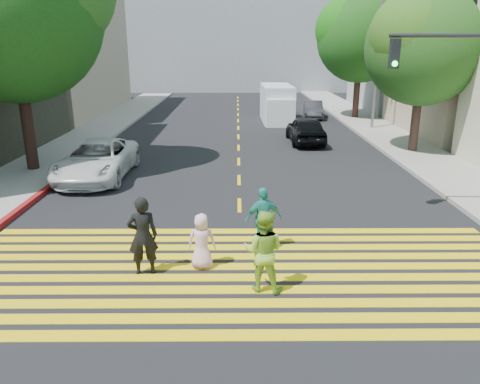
{
  "coord_description": "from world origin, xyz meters",
  "views": [
    {
      "loc": [
        -0.07,
        -8.47,
        5.01
      ],
      "look_at": [
        0.0,
        3.0,
        1.4
      ],
      "focal_mm": 35.0,
      "sensor_mm": 36.0,
      "label": 1
    }
  ],
  "objects_px": {
    "pedestrian_woman": "(264,251)",
    "dark_car_parked": "(313,109)",
    "tree_right_near": "(425,41)",
    "pedestrian_child": "(202,241)",
    "tree_right_far": "(362,33)",
    "silver_car": "(276,102)",
    "white_van": "(277,105)",
    "dark_car_near": "(306,129)",
    "white_sedan": "(97,160)",
    "tree_left": "(14,3)",
    "pedestrian_extra": "(263,219)",
    "pedestrian_man": "(143,236)"
  },
  "relations": [
    {
      "from": "pedestrian_woman",
      "to": "dark_car_parked",
      "type": "relative_size",
      "value": 0.49
    },
    {
      "from": "tree_right_near",
      "to": "pedestrian_child",
      "type": "xyz_separation_m",
      "value": [
        -9.39,
        -12.27,
        -4.53
      ]
    },
    {
      "from": "tree_right_far",
      "to": "silver_car",
      "type": "bearing_deg",
      "value": 137.02
    },
    {
      "from": "tree_right_near",
      "to": "white_van",
      "type": "relative_size",
      "value": 1.48
    },
    {
      "from": "dark_car_near",
      "to": "silver_car",
      "type": "relative_size",
      "value": 0.98
    },
    {
      "from": "tree_right_far",
      "to": "white_sedan",
      "type": "xyz_separation_m",
      "value": [
        -13.95,
        -15.4,
        -5.05
      ]
    },
    {
      "from": "dark_car_near",
      "to": "silver_car",
      "type": "bearing_deg",
      "value": -89.51
    },
    {
      "from": "tree_right_near",
      "to": "tree_right_far",
      "type": "bearing_deg",
      "value": 90.56
    },
    {
      "from": "pedestrian_child",
      "to": "silver_car",
      "type": "bearing_deg",
      "value": -97.14
    },
    {
      "from": "pedestrian_child",
      "to": "white_sedan",
      "type": "height_order",
      "value": "white_sedan"
    },
    {
      "from": "tree_left",
      "to": "pedestrian_child",
      "type": "height_order",
      "value": "tree_left"
    },
    {
      "from": "dark_car_near",
      "to": "dark_car_parked",
      "type": "distance_m",
      "value": 9.27
    },
    {
      "from": "tree_left",
      "to": "white_sedan",
      "type": "height_order",
      "value": "tree_left"
    },
    {
      "from": "pedestrian_extra",
      "to": "silver_car",
      "type": "height_order",
      "value": "pedestrian_extra"
    },
    {
      "from": "tree_right_near",
      "to": "dark_car_near",
      "type": "height_order",
      "value": "tree_right_near"
    },
    {
      "from": "tree_left",
      "to": "pedestrian_woman",
      "type": "bearing_deg",
      "value": -47.98
    },
    {
      "from": "pedestrian_extra",
      "to": "pedestrian_man",
      "type": "bearing_deg",
      "value": 9.27
    },
    {
      "from": "pedestrian_woman",
      "to": "pedestrian_extra",
      "type": "bearing_deg",
      "value": -79.34
    },
    {
      "from": "tree_left",
      "to": "dark_car_near",
      "type": "relative_size",
      "value": 2.26
    },
    {
      "from": "pedestrian_extra",
      "to": "tree_left",
      "type": "bearing_deg",
      "value": -57.11
    },
    {
      "from": "pedestrian_child",
      "to": "pedestrian_extra",
      "type": "bearing_deg",
      "value": -143.12
    },
    {
      "from": "pedestrian_child",
      "to": "dark_car_parked",
      "type": "bearing_deg",
      "value": -103.88
    },
    {
      "from": "tree_left",
      "to": "pedestrian_extra",
      "type": "bearing_deg",
      "value": -40.71
    },
    {
      "from": "white_sedan",
      "to": "white_van",
      "type": "relative_size",
      "value": 1.01
    },
    {
      "from": "tree_right_near",
      "to": "pedestrian_child",
      "type": "bearing_deg",
      "value": -127.43
    },
    {
      "from": "tree_right_near",
      "to": "white_van",
      "type": "height_order",
      "value": "tree_right_near"
    },
    {
      "from": "tree_left",
      "to": "pedestrian_woman",
      "type": "distance_m",
      "value": 14.41
    },
    {
      "from": "dark_car_parked",
      "to": "tree_left",
      "type": "bearing_deg",
      "value": -127.1
    },
    {
      "from": "pedestrian_extra",
      "to": "dark_car_parked",
      "type": "relative_size",
      "value": 0.45
    },
    {
      "from": "tree_right_near",
      "to": "dark_car_near",
      "type": "relative_size",
      "value": 1.8
    },
    {
      "from": "tree_right_near",
      "to": "pedestrian_woman",
      "type": "height_order",
      "value": "tree_right_near"
    },
    {
      "from": "pedestrian_child",
      "to": "pedestrian_extra",
      "type": "relative_size",
      "value": 0.82
    },
    {
      "from": "silver_car",
      "to": "dark_car_parked",
      "type": "relative_size",
      "value": 1.2
    },
    {
      "from": "pedestrian_woman",
      "to": "white_van",
      "type": "relative_size",
      "value": 0.34
    },
    {
      "from": "tree_right_far",
      "to": "pedestrian_child",
      "type": "height_order",
      "value": "tree_right_far"
    },
    {
      "from": "dark_car_near",
      "to": "silver_car",
      "type": "height_order",
      "value": "dark_car_near"
    },
    {
      "from": "tree_right_far",
      "to": "white_sedan",
      "type": "relative_size",
      "value": 1.63
    },
    {
      "from": "tree_left",
      "to": "pedestrian_extra",
      "type": "xyz_separation_m",
      "value": [
        8.99,
        -7.74,
        -5.7
      ]
    },
    {
      "from": "dark_car_parked",
      "to": "tree_right_far",
      "type": "bearing_deg",
      "value": -4.3
    },
    {
      "from": "pedestrian_man",
      "to": "white_van",
      "type": "height_order",
      "value": "white_van"
    },
    {
      "from": "pedestrian_extra",
      "to": "white_van",
      "type": "xyz_separation_m",
      "value": [
        2.06,
        20.89,
        0.34
      ]
    },
    {
      "from": "tree_right_far",
      "to": "silver_car",
      "type": "distance_m",
      "value": 8.85
    },
    {
      "from": "dark_car_near",
      "to": "silver_car",
      "type": "distance_m",
      "value": 13.49
    },
    {
      "from": "tree_right_near",
      "to": "white_van",
      "type": "distance_m",
      "value": 12.03
    },
    {
      "from": "pedestrian_woman",
      "to": "dark_car_near",
      "type": "relative_size",
      "value": 0.42
    },
    {
      "from": "tree_right_near",
      "to": "pedestrian_extra",
      "type": "bearing_deg",
      "value": -125.23
    },
    {
      "from": "white_sedan",
      "to": "dark_car_parked",
      "type": "distance_m",
      "value": 19.33
    },
    {
      "from": "pedestrian_man",
      "to": "dark_car_parked",
      "type": "xyz_separation_m",
      "value": [
        7.6,
        24.03,
        -0.32
      ]
    },
    {
      "from": "pedestrian_man",
      "to": "dark_car_near",
      "type": "relative_size",
      "value": 0.43
    },
    {
      "from": "pedestrian_woman",
      "to": "pedestrian_child",
      "type": "distance_m",
      "value": 1.74
    }
  ]
}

